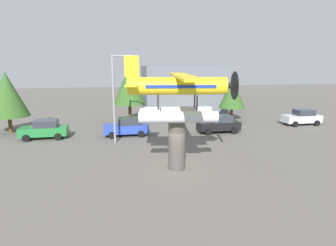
# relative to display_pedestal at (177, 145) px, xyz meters

# --- Properties ---
(ground_plane) EXTENTS (140.00, 140.00, 0.00)m
(ground_plane) POSITION_rel_display_pedestal_xyz_m (0.00, 0.00, -1.66)
(ground_plane) COLOR #605B54
(display_pedestal) EXTENTS (1.10, 1.10, 3.32)m
(display_pedestal) POSITION_rel_display_pedestal_xyz_m (0.00, 0.00, 0.00)
(display_pedestal) COLOR #4C4742
(display_pedestal) RESTS_ON ground
(floatplane_monument) EXTENTS (7.07, 10.45, 4.00)m
(floatplane_monument) POSITION_rel_display_pedestal_xyz_m (0.13, -0.02, 3.33)
(floatplane_monument) COLOR silver
(floatplane_monument) RESTS_ON display_pedestal
(car_near_green) EXTENTS (4.20, 2.02, 1.76)m
(car_near_green) POSITION_rel_display_pedestal_xyz_m (-10.32, 10.02, -0.78)
(car_near_green) COLOR #237A38
(car_near_green) RESTS_ON ground
(car_mid_blue) EXTENTS (4.20, 2.02, 1.76)m
(car_mid_blue) POSITION_rel_display_pedestal_xyz_m (-2.78, 9.63, -0.78)
(car_mid_blue) COLOR #2847B7
(car_mid_blue) RESTS_ON ground
(car_far_black) EXTENTS (4.20, 2.02, 1.76)m
(car_far_black) POSITION_rel_display_pedestal_xyz_m (6.44, 9.18, -0.78)
(car_far_black) COLOR black
(car_far_black) RESTS_ON ground
(car_distant_silver) EXTENTS (4.20, 2.02, 1.76)m
(car_distant_silver) POSITION_rel_display_pedestal_xyz_m (17.08, 10.96, -0.78)
(car_distant_silver) COLOR silver
(car_distant_silver) RESTS_ON ground
(streetlight_primary) EXTENTS (1.84, 0.28, 7.58)m
(streetlight_primary) POSITION_rel_display_pedestal_xyz_m (-3.71, 7.28, 2.76)
(streetlight_primary) COLOR gray
(streetlight_primary) RESTS_ON ground
(storefront_building) EXTENTS (11.10, 6.86, 6.56)m
(storefront_building) POSITION_rel_display_pedestal_xyz_m (5.83, 22.00, 1.62)
(storefront_building) COLOR slate
(storefront_building) RESTS_ON ground
(tree_west) EXTENTS (3.97, 3.97, 6.09)m
(tree_west) POSITION_rel_display_pedestal_xyz_m (-14.21, 13.08, 2.22)
(tree_west) COLOR brown
(tree_west) RESTS_ON ground
(tree_east) EXTENTS (3.74, 3.74, 6.47)m
(tree_east) POSITION_rel_display_pedestal_xyz_m (-2.09, 15.28, 2.71)
(tree_east) COLOR brown
(tree_east) RESTS_ON ground
(tree_center_back) EXTENTS (3.20, 3.20, 5.09)m
(tree_center_back) POSITION_rel_display_pedestal_xyz_m (10.32, 15.17, 1.65)
(tree_center_back) COLOR brown
(tree_center_back) RESTS_ON ground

